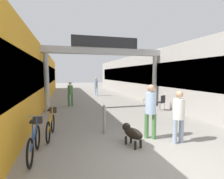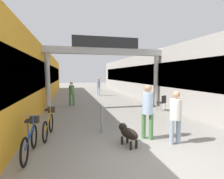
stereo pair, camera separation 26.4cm
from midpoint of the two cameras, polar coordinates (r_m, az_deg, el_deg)
The scene contains 14 objects.
ground_plane at distance 4.60m, azimuth 19.50°, elevation -22.43°, with size 80.00×80.00×0.00m, color gray.
storefront_left at distance 14.66m, azimuth -24.88°, elevation 3.71°, with size 3.00×26.00×3.76m.
storefront_right at distance 16.17m, azimuth 13.39°, elevation 4.12°, with size 3.00×26.00×3.76m.
arcade_sign_gateway at distance 10.64m, azimuth -1.33°, elevation 10.21°, with size 7.40×0.47×4.29m.
pedestrian_with_dog at distance 5.77m, azimuth 12.85°, elevation -5.88°, with size 0.48×0.48×1.77m.
pedestrian_companion at distance 5.64m, azimuth 21.35°, elevation -7.48°, with size 0.39×0.36×1.60m.
pedestrian_carrying_crate at distance 11.85m, azimuth -12.42°, elevation -0.83°, with size 0.42×0.42×1.61m.
pedestrian_elderly_walking at distance 16.90m, azimuth -4.02°, elevation 1.40°, with size 0.47×0.47×1.79m.
dog_on_leash at distance 5.30m, azimuth 6.63°, elevation -13.84°, with size 0.52×0.87×0.61m.
bicycle_blue_nearest at distance 5.13m, azimuth -23.64°, elevation -14.29°, with size 0.46×1.69×0.98m.
bicycle_orange_second at distance 6.38m, azimuth -18.79°, elevation -10.35°, with size 0.46×1.69×0.98m.
bollard_post_metal at distance 6.26m, azimuth -2.16°, elevation -9.59°, with size 0.10×0.10×1.02m.
cafe_chair_black_nearer at distance 10.43m, azimuth 16.80°, elevation -3.78°, with size 0.53×0.53×0.89m.
cafe_chair_wood_farther at distance 11.29m, azimuth 12.58°, elevation -3.02°, with size 0.46×0.46×0.89m.
Camera 2 is at (-2.17, -3.42, 2.10)m, focal length 28.00 mm.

